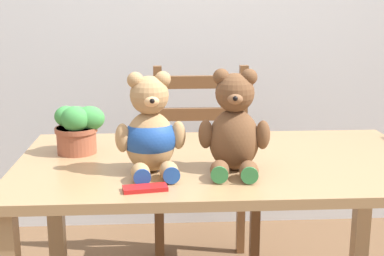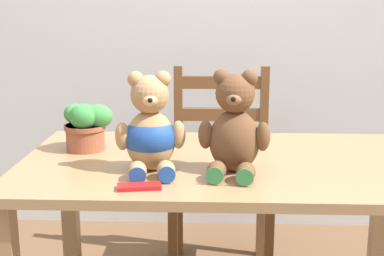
% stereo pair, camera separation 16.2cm
% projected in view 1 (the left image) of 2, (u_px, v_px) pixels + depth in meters
% --- Properties ---
extents(dining_table, '(1.34, 0.76, 0.75)m').
position_uv_depth(dining_table, '(222.00, 191.00, 1.79)').
color(dining_table, '#9E7A51').
rests_on(dining_table, ground_plane).
extents(wooden_chair_behind, '(0.45, 0.43, 0.97)m').
position_uv_depth(wooden_chair_behind, '(203.00, 176.00, 2.50)').
color(wooden_chair_behind, brown).
rests_on(wooden_chair_behind, ground_plane).
extents(teddy_bear_left, '(0.22, 0.23, 0.31)m').
position_uv_depth(teddy_bear_left, '(150.00, 133.00, 1.61)').
color(teddy_bear_left, tan).
rests_on(teddy_bear_left, dining_table).
extents(teddy_bear_right, '(0.22, 0.23, 0.31)m').
position_uv_depth(teddy_bear_right, '(234.00, 128.00, 1.61)').
color(teddy_bear_right, brown).
rests_on(teddy_bear_right, dining_table).
extents(potted_plant, '(0.17, 0.15, 0.17)m').
position_uv_depth(potted_plant, '(77.00, 127.00, 1.82)').
color(potted_plant, '#9E5138').
rests_on(potted_plant, dining_table).
extents(chocolate_bar, '(0.13, 0.07, 0.01)m').
position_uv_depth(chocolate_bar, '(145.00, 188.00, 1.47)').
color(chocolate_bar, red).
rests_on(chocolate_bar, dining_table).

